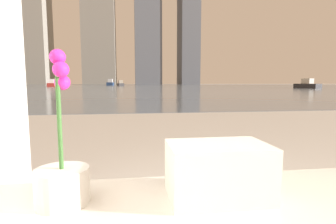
# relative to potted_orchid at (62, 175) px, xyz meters

# --- Properties ---
(potted_orchid) EXTENTS (0.15, 0.15, 0.43)m
(potted_orchid) POSITION_rel_potted_orchid_xyz_m (0.00, 0.00, 0.00)
(potted_orchid) COLOR silver
(potted_orchid) RESTS_ON bathtub
(towel_stack) EXTENTS (0.29, 0.19, 0.16)m
(towel_stack) POSITION_rel_potted_orchid_xyz_m (0.44, -0.02, -0.00)
(towel_stack) COLOR silver
(towel_stack) RESTS_ON bathtub
(harbor_water) EXTENTS (180.00, 110.00, 0.01)m
(harbor_water) POSITION_rel_potted_orchid_xyz_m (0.46, 61.21, -0.56)
(harbor_water) COLOR slate
(harbor_water) RESTS_ON ground_plane
(harbor_boat_0) EXTENTS (2.16, 4.23, 1.51)m
(harbor_boat_0) POSITION_rel_potted_orchid_xyz_m (-16.15, 55.97, -0.02)
(harbor_boat_0) COLOR maroon
(harbor_boat_0) RESTS_ON harbor_water
(harbor_boat_1) EXTENTS (1.90, 3.87, 1.39)m
(harbor_boat_1) POSITION_rel_potted_orchid_xyz_m (-2.54, 65.37, -0.07)
(harbor_boat_1) COLOR #4C4C51
(harbor_boat_1) RESTS_ON harbor_water
(harbor_boat_2) EXTENTS (2.18, 3.92, 1.39)m
(harbor_boat_2) POSITION_rel_potted_orchid_xyz_m (25.25, 34.04, -0.06)
(harbor_boat_2) COLOR #2D2D33
(harbor_boat_2) RESTS_ON harbor_water
(harbor_boat_4) EXTENTS (1.83, 4.97, 1.85)m
(harbor_boat_4) POSITION_rel_potted_orchid_xyz_m (-5.92, 76.82, 0.10)
(harbor_boat_4) COLOR navy
(harbor_boat_4) RESTS_ON harbor_water
(skyline_tower_0) EXTENTS (13.04, 13.96, 46.18)m
(skyline_tower_0) POSITION_rel_potted_orchid_xyz_m (-40.41, 117.21, 22.52)
(skyline_tower_0) COLOR gray
(skyline_tower_0) RESTS_ON ground_plane
(skyline_tower_1) EXTENTS (13.59, 10.21, 59.93)m
(skyline_tower_1) POSITION_rel_potted_orchid_xyz_m (-13.39, 117.21, 29.40)
(skyline_tower_1) COLOR gray
(skyline_tower_1) RESTS_ON ground_plane
(skyline_tower_3) EXTENTS (8.11, 13.29, 74.17)m
(skyline_tower_3) POSITION_rel_potted_orchid_xyz_m (25.65, 117.21, 36.52)
(skyline_tower_3) COLOR slate
(skyline_tower_3) RESTS_ON ground_plane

